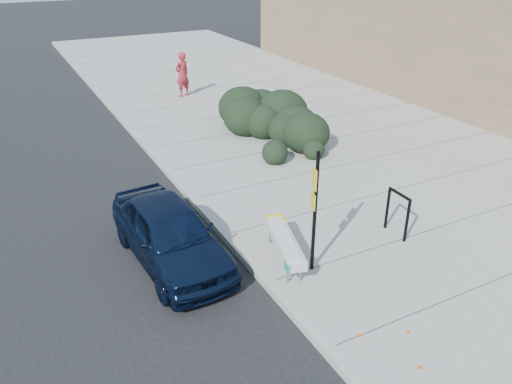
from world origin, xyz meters
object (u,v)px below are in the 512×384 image
bench (284,242)px  sedan_navy (170,233)px  bike_rack (398,210)px  sign_post (314,205)px  pedestrian (182,74)px

bench → sedan_navy: 2.38m
bench → bike_rack: bike_rack is taller
bike_rack → sedan_navy: sedan_navy is taller
sedan_navy → bench: bearing=-37.4°
bike_rack → sign_post: size_ratio=0.41×
sedan_navy → pedestrian: bearing=64.9°
bike_rack → sedan_navy: (-4.73, 1.57, -0.12)m
sedan_navy → pedestrian: size_ratio=2.09×
sign_post → bike_rack: bearing=24.4°
bench → sign_post: (0.34, -0.49, 0.99)m
bench → sedan_navy: sedan_navy is taller
bike_rack → pedestrian: 13.05m
pedestrian → bike_rack: bearing=71.5°
sign_post → sedan_navy: sign_post is taller
bike_rack → sedan_navy: size_ratio=0.27×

